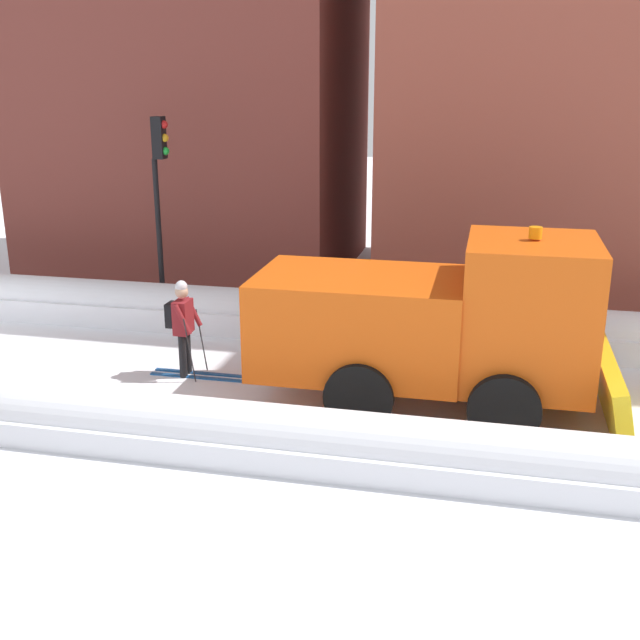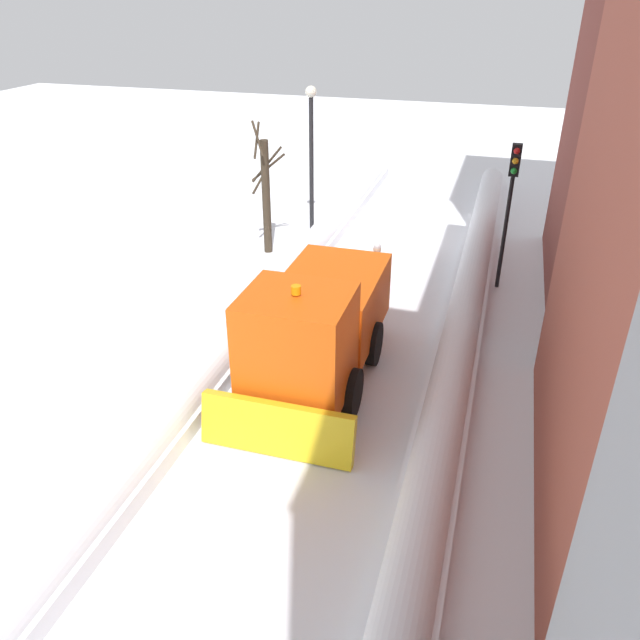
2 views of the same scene
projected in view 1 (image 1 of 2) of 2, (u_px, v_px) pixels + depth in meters
name	position (u px, v px, depth m)	size (l,w,h in m)	color
ground_plane	(421.00, 396.00, 13.45)	(80.00, 80.00, 0.00)	white
snowbank_left	(435.00, 326.00, 15.90)	(1.10, 36.00, 0.95)	white
snowbank_right	(402.00, 452.00, 10.79)	(1.10, 36.00, 0.90)	white
plow_truck	(440.00, 323.00, 12.60)	(3.20, 5.98, 3.12)	#DB510F
skier	(183.00, 324.00, 14.11)	(0.62, 1.80, 1.81)	black
traffic_light_pole	(160.00, 179.00, 17.09)	(0.28, 0.42, 4.46)	black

